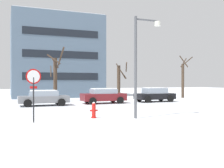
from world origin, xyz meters
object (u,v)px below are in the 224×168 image
object	(u,v)px
fire_hydrant	(94,110)
parked_car_maroon	(103,96)
stop_sign	(34,85)
parked_car_gray	(44,98)
parked_car_black	(155,95)
street_lamp	(140,56)

from	to	relation	value
fire_hydrant	parked_car_maroon	xyz separation A→B (m)	(3.86, 9.10, 0.28)
fire_hydrant	parked_car_maroon	world-z (taller)	parked_car_maroon
stop_sign	parked_car_gray	world-z (taller)	stop_sign
fire_hydrant	stop_sign	bearing A→B (deg)	-172.84
stop_sign	parked_car_black	world-z (taller)	stop_sign
street_lamp	parked_car_maroon	xyz separation A→B (m)	(1.44, 10.06, -2.74)
stop_sign	parked_car_black	bearing A→B (deg)	36.78
fire_hydrant	parked_car_gray	bearing A→B (deg)	100.65
parked_car_black	stop_sign	bearing A→B (deg)	-143.22
stop_sign	fire_hydrant	distance (m)	3.62
fire_hydrant	parked_car_gray	world-z (taller)	parked_car_gray
parked_car_black	fire_hydrant	bearing A→B (deg)	-135.98
street_lamp	fire_hydrant	bearing A→B (deg)	158.23
parked_car_gray	parked_car_black	xyz separation A→B (m)	(11.02, 0.25, 0.05)
stop_sign	parked_car_gray	bearing A→B (deg)	79.90
parked_car_gray	stop_sign	bearing A→B (deg)	-100.10
stop_sign	parked_car_maroon	bearing A→B (deg)	53.06
parked_car_maroon	street_lamp	bearing A→B (deg)	-98.12
parked_car_maroon	parked_car_black	bearing A→B (deg)	-0.49
stop_sign	street_lamp	bearing A→B (deg)	-5.52
stop_sign	parked_car_maroon	size ratio (longest dim) A/B	0.66
fire_hydrant	street_lamp	distance (m)	3.99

